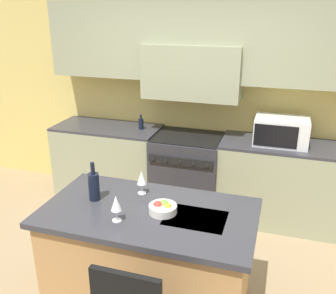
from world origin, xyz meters
TOP-DOWN VIEW (x-y plane):
  - back_cabinetry at (0.00, 1.97)m, footprint 10.00×0.46m
  - back_counter at (0.00, 1.72)m, footprint 3.39×0.62m
  - range_stove at (0.00, 1.70)m, footprint 0.79×0.70m
  - microwave at (1.02, 1.72)m, footprint 0.56×0.39m
  - kitchen_island at (0.13, 0.03)m, footprint 1.61×0.88m
  - wine_bottle at (-0.34, 0.06)m, footprint 0.09×0.09m
  - wine_glass_near at (-0.04, -0.17)m, footprint 0.08×0.08m
  - wine_glass_far at (-0.02, 0.27)m, footprint 0.08×0.08m
  - fruit_bowl at (0.24, 0.04)m, footprint 0.21×0.21m
  - oil_bottle_on_counter at (-0.60, 1.75)m, footprint 0.06×0.06m

SIDE VIEW (x-z plane):
  - kitchen_island at x=0.13m, z-range 0.00..0.91m
  - range_stove at x=0.00m, z-range 0.00..0.93m
  - back_counter at x=0.00m, z-range 0.00..0.94m
  - fruit_bowl at x=0.24m, z-range 0.90..0.99m
  - oil_bottle_on_counter at x=-0.60m, z-range 0.92..1.10m
  - wine_bottle at x=-0.34m, z-range 0.87..1.18m
  - wine_glass_near at x=-0.04m, z-range 0.94..1.14m
  - wine_glass_far at x=-0.02m, z-range 0.94..1.14m
  - microwave at x=1.02m, z-range 0.94..1.23m
  - back_cabinetry at x=0.00m, z-range 0.24..2.94m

